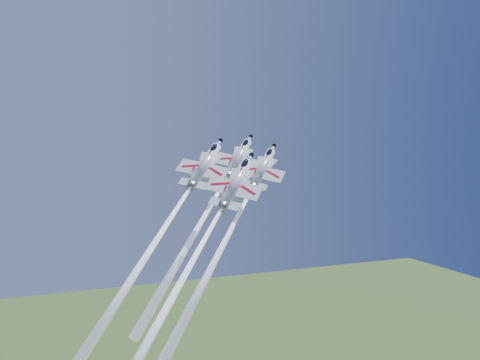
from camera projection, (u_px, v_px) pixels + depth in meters
name	position (u px, v px, depth m)	size (l,w,h in m)	color
jet_lead	(207.00, 211.00, 109.18)	(29.96, 34.48, 40.15)	white
jet_left	(161.00, 232.00, 100.35)	(33.21, 38.34, 44.73)	white
jet_right	(231.00, 228.00, 101.38)	(29.93, 34.54, 40.27)	white
jet_slot	(184.00, 276.00, 89.67)	(36.98, 43.13, 50.63)	white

